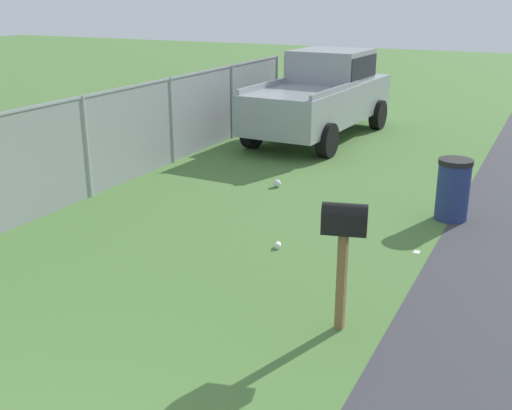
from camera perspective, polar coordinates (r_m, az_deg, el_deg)
mailbox at (r=6.42m, az=8.03°, el=-2.30°), size 0.31×0.50×1.41m
pickup_truck at (r=15.69m, az=6.15°, el=10.21°), size 5.31×2.32×2.09m
trash_bin at (r=10.27m, az=17.56°, el=1.37°), size 0.53×0.53×0.98m
fence_section at (r=12.18m, az=-11.17°, el=6.83°), size 13.30×0.07×1.79m
litter_bag_midfield_b at (r=11.58m, az=1.94°, el=1.99°), size 0.14×0.14×0.14m
litter_cup_far_scatter at (r=8.83m, az=2.00°, el=-3.70°), size 0.12×0.11×0.08m
litter_wrapper_near_hydrant at (r=8.98m, az=14.47°, el=-4.16°), size 0.12×0.09×0.01m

